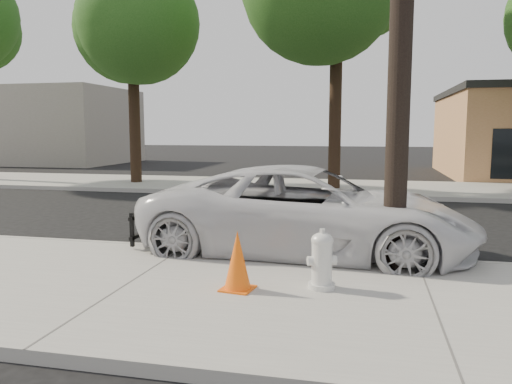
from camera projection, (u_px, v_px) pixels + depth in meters
The scene contains 9 objects.
ground at pixel (220, 231), 11.10m from camera, with size 120.00×120.00×0.00m, color black.
near_sidewalk at pixel (130, 287), 6.92m from camera, with size 90.00×4.40×0.15m, color gray.
far_sidewalk at pixel (283, 186), 19.32m from camera, with size 90.00×5.00×0.15m, color gray.
curb_near at pixel (186, 250), 9.05m from camera, with size 90.00×0.12×0.16m, color #9E9B93.
building_far at pixel (26, 126), 34.48m from camera, with size 14.00×8.00×5.00m, color gray.
tree_b at pixel (135, 29), 19.40m from camera, with size 4.34×4.20×8.45m.
police_cruiser at pixel (308, 211), 8.84m from camera, with size 2.68×5.81×1.62m, color silver.
fire_hydrant at pixel (322, 261), 6.60m from camera, with size 0.41×0.36×0.75m.
traffic_cone at pixel (238, 261), 6.54m from camera, with size 0.46×0.46×0.79m.
Camera 1 is at (3.17, -10.46, 2.24)m, focal length 35.00 mm.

